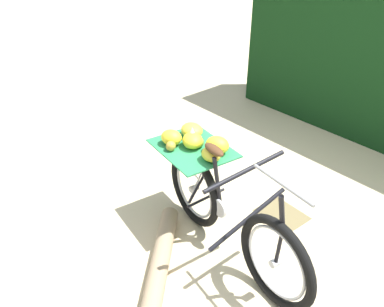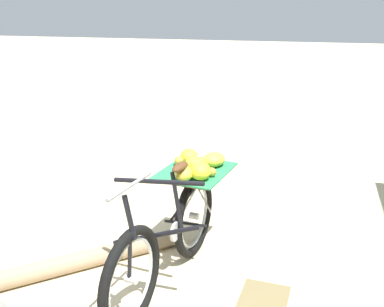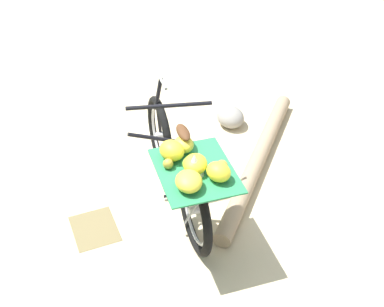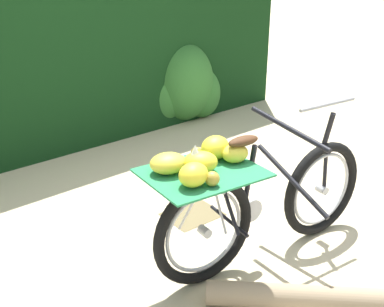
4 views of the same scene
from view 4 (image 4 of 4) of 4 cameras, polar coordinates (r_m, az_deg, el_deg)
name	(u,v)px [view 4 (image 4 of 4)]	position (r m, az deg, el deg)	size (l,w,h in m)	color
ground_plane	(235,237)	(3.65, 5.11, -9.89)	(60.00, 60.00, 0.00)	beige
foliage_hedge	(88,38)	(5.57, -12.35, 13.30)	(5.14, 0.90, 2.20)	black
bicycle	(251,196)	(3.14, 7.13, -5.02)	(1.79, 0.71, 1.03)	black
shrub_cluster	(182,87)	(6.02, -1.20, 8.00)	(1.03, 0.71, 0.99)	#2D6628
leaf_litter_patch	(192,214)	(3.91, 0.05, -7.27)	(0.44, 0.36, 0.01)	olive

